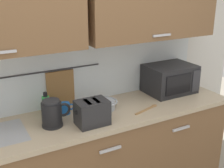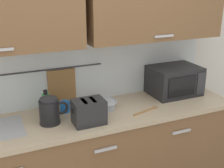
{
  "view_description": "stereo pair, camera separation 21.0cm",
  "coord_description": "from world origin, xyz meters",
  "views": [
    {
      "loc": [
        -0.91,
        -1.7,
        1.94
      ],
      "look_at": [
        0.2,
        0.33,
        1.12
      ],
      "focal_mm": 47.37,
      "sensor_mm": 36.0,
      "label": 1
    },
    {
      "loc": [
        -0.72,
        -1.79,
        1.94
      ],
      "look_at": [
        0.2,
        0.33,
        1.12
      ],
      "focal_mm": 47.37,
      "sensor_mm": 36.0,
      "label": 2
    }
  ],
  "objects": [
    {
      "name": "toaster",
      "position": [
        -0.07,
        0.15,
        1.0
      ],
      "size": [
        0.26,
        0.17,
        0.19
      ],
      "color": "#232326",
      "rests_on": "counter_unit"
    },
    {
      "name": "counter_unit",
      "position": [
        -0.01,
        0.3,
        0.46
      ],
      "size": [
        2.53,
        0.64,
        0.9
      ],
      "color": "brown",
      "rests_on": "ground"
    },
    {
      "name": "microwave",
      "position": [
        0.88,
        0.41,
        1.04
      ],
      "size": [
        0.46,
        0.35,
        0.27
      ],
      "color": "black",
      "rests_on": "counter_unit"
    },
    {
      "name": "wooden_spoon",
      "position": [
        0.47,
        0.17,
        0.91
      ],
      "size": [
        0.27,
        0.1,
        0.01
      ],
      "color": "#9E7042",
      "rests_on": "counter_unit"
    },
    {
      "name": "electric_kettle",
      "position": [
        -0.34,
        0.26,
        1.0
      ],
      "size": [
        0.23,
        0.16,
        0.21
      ],
      "color": "black",
      "rests_on": "counter_unit"
    },
    {
      "name": "mug_near_sink",
      "position": [
        -0.18,
        0.42,
        0.95
      ],
      "size": [
        0.12,
        0.08,
        0.09
      ],
      "color": "blue",
      "rests_on": "counter_unit"
    },
    {
      "name": "back_wall_assembly",
      "position": [
        -0.0,
        0.53,
        1.52
      ],
      "size": [
        3.7,
        0.41,
        2.5
      ],
      "color": "silver",
      "rests_on": "ground"
    },
    {
      "name": "mixing_bowl",
      "position": [
        0.14,
        0.35,
        0.94
      ],
      "size": [
        0.21,
        0.21,
        0.08
      ],
      "color": "#A5ADB7",
      "rests_on": "counter_unit"
    },
    {
      "name": "dish_soap_bottle",
      "position": [
        -0.33,
        0.47,
        0.99
      ],
      "size": [
        0.06,
        0.06,
        0.2
      ],
      "color": "green",
      "rests_on": "counter_unit"
    }
  ]
}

